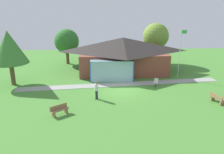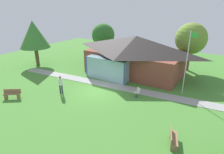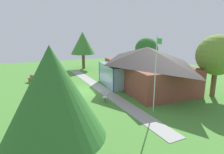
{
  "view_description": "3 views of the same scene",
  "coord_description": "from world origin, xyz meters",
  "px_view_note": "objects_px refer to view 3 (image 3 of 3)",
  "views": [
    {
      "loc": [
        -2.24,
        -22.45,
        8.77
      ],
      "look_at": [
        -0.99,
        1.63,
        0.94
      ],
      "focal_mm": 37.23,
      "sensor_mm": 36.0,
      "label": 1
    },
    {
      "loc": [
        10.16,
        -13.48,
        8.02
      ],
      "look_at": [
        0.94,
        1.2,
        1.28
      ],
      "focal_mm": 30.66,
      "sensor_mm": 36.0,
      "label": 2
    },
    {
      "loc": [
        19.35,
        -4.18,
        6.32
      ],
      "look_at": [
        0.29,
        2.91,
        1.33
      ],
      "focal_mm": 31.24,
      "sensor_mm": 36.0,
      "label": 3
    }
  ],
  "objects_px": {
    "patio_chair_lawn_spare": "(106,97)",
    "tree_west_hedge": "(83,43)",
    "bench_lawn_far_right": "(57,131)",
    "tree_behind_pavilion_left": "(146,49)",
    "tree_behind_pavilion_right": "(217,55)",
    "bench_front_left": "(33,79)",
    "pavilion": "(145,66)",
    "tree_far_east": "(53,94)",
    "visitor_strolling_lawn": "(61,78)",
    "flagpole": "(156,72)"
  },
  "relations": [
    {
      "from": "visitor_strolling_lawn",
      "to": "tree_far_east",
      "type": "height_order",
      "value": "tree_far_east"
    },
    {
      "from": "visitor_strolling_lawn",
      "to": "tree_behind_pavilion_left",
      "type": "bearing_deg",
      "value": -125.94
    },
    {
      "from": "bench_lawn_far_right",
      "to": "bench_front_left",
      "type": "relative_size",
      "value": 1.06
    },
    {
      "from": "visitor_strolling_lawn",
      "to": "tree_west_hedge",
      "type": "height_order",
      "value": "tree_west_hedge"
    },
    {
      "from": "pavilion",
      "to": "tree_far_east",
      "type": "bearing_deg",
      "value": -41.71
    },
    {
      "from": "pavilion",
      "to": "tree_far_east",
      "type": "relative_size",
      "value": 2.04
    },
    {
      "from": "patio_chair_lawn_spare",
      "to": "tree_west_hedge",
      "type": "distance_m",
      "value": 16.17
    },
    {
      "from": "tree_west_hedge",
      "to": "tree_behind_pavilion_left",
      "type": "bearing_deg",
      "value": 61.26
    },
    {
      "from": "bench_lawn_far_right",
      "to": "visitor_strolling_lawn",
      "type": "bearing_deg",
      "value": -114.91
    },
    {
      "from": "pavilion",
      "to": "patio_chair_lawn_spare",
      "type": "xyz_separation_m",
      "value": [
        3.13,
        -5.72,
        -1.9
      ]
    },
    {
      "from": "tree_far_east",
      "to": "tree_behind_pavilion_left",
      "type": "bearing_deg",
      "value": 142.21
    },
    {
      "from": "patio_chair_lawn_spare",
      "to": "tree_behind_pavilion_left",
      "type": "bearing_deg",
      "value": -12.26
    },
    {
      "from": "pavilion",
      "to": "patio_chair_lawn_spare",
      "type": "distance_m",
      "value": 6.79
    },
    {
      "from": "flagpole",
      "to": "pavilion",
      "type": "bearing_deg",
      "value": 155.96
    },
    {
      "from": "visitor_strolling_lawn",
      "to": "bench_lawn_far_right",
      "type": "bearing_deg",
      "value": 118.45
    },
    {
      "from": "pavilion",
      "to": "flagpole",
      "type": "bearing_deg",
      "value": -24.04
    },
    {
      "from": "visitor_strolling_lawn",
      "to": "tree_behind_pavilion_right",
      "type": "distance_m",
      "value": 16.12
    },
    {
      "from": "flagpole",
      "to": "tree_far_east",
      "type": "relative_size",
      "value": 1.01
    },
    {
      "from": "flagpole",
      "to": "tree_west_hedge",
      "type": "height_order",
      "value": "tree_west_hedge"
    },
    {
      "from": "tree_behind_pavilion_left",
      "to": "pavilion",
      "type": "bearing_deg",
      "value": -30.75
    },
    {
      "from": "bench_front_left",
      "to": "tree_behind_pavilion_right",
      "type": "height_order",
      "value": "tree_behind_pavilion_right"
    },
    {
      "from": "patio_chair_lawn_spare",
      "to": "tree_west_hedge",
      "type": "height_order",
      "value": "tree_west_hedge"
    },
    {
      "from": "patio_chair_lawn_spare",
      "to": "tree_behind_pavilion_left",
      "type": "distance_m",
      "value": 15.2
    },
    {
      "from": "tree_west_hedge",
      "to": "tree_far_east",
      "type": "xyz_separation_m",
      "value": [
        24.47,
        -6.33,
        -0.06
      ]
    },
    {
      "from": "bench_lawn_far_right",
      "to": "tree_far_east",
      "type": "bearing_deg",
      "value": 68.58
    },
    {
      "from": "tree_behind_pavilion_right",
      "to": "tree_west_hedge",
      "type": "bearing_deg",
      "value": -153.88
    },
    {
      "from": "pavilion",
      "to": "bench_front_left",
      "type": "xyz_separation_m",
      "value": [
        -6.24,
        -11.97,
        -1.91
      ]
    },
    {
      "from": "bench_lawn_far_right",
      "to": "patio_chair_lawn_spare",
      "type": "distance_m",
      "value": 6.47
    },
    {
      "from": "bench_lawn_far_right",
      "to": "tree_west_hedge",
      "type": "bearing_deg",
      "value": -124.09
    },
    {
      "from": "flagpole",
      "to": "tree_west_hedge",
      "type": "distance_m",
      "value": 19.13
    },
    {
      "from": "pavilion",
      "to": "visitor_strolling_lawn",
      "type": "bearing_deg",
      "value": -110.07
    },
    {
      "from": "pavilion",
      "to": "bench_lawn_far_right",
      "type": "height_order",
      "value": "pavilion"
    },
    {
      "from": "bench_lawn_far_right",
      "to": "tree_behind_pavilion_right",
      "type": "bearing_deg",
      "value": 171.65
    },
    {
      "from": "flagpole",
      "to": "bench_lawn_far_right",
      "type": "height_order",
      "value": "flagpole"
    },
    {
      "from": "tree_west_hedge",
      "to": "tree_behind_pavilion_right",
      "type": "relative_size",
      "value": 1.01
    },
    {
      "from": "bench_lawn_far_right",
      "to": "tree_behind_pavilion_left",
      "type": "relative_size",
      "value": 0.31
    },
    {
      "from": "tree_behind_pavilion_left",
      "to": "tree_behind_pavilion_right",
      "type": "bearing_deg",
      "value": -0.56
    },
    {
      "from": "visitor_strolling_lawn",
      "to": "tree_west_hedge",
      "type": "xyz_separation_m",
      "value": [
        -9.28,
        4.61,
        3.14
      ]
    },
    {
      "from": "tree_behind_pavilion_right",
      "to": "tree_behind_pavilion_left",
      "type": "relative_size",
      "value": 1.15
    },
    {
      "from": "flagpole",
      "to": "visitor_strolling_lawn",
      "type": "relative_size",
      "value": 3.36
    },
    {
      "from": "tree_behind_pavilion_right",
      "to": "tree_behind_pavilion_left",
      "type": "xyz_separation_m",
      "value": [
        -12.97,
        0.13,
        -0.65
      ]
    },
    {
      "from": "pavilion",
      "to": "visitor_strolling_lawn",
      "type": "relative_size",
      "value": 6.81
    },
    {
      "from": "patio_chair_lawn_spare",
      "to": "tree_west_hedge",
      "type": "bearing_deg",
      "value": 26.16
    },
    {
      "from": "pavilion",
      "to": "tree_far_east",
      "type": "distance_m",
      "value": 16.08
    },
    {
      "from": "bench_lawn_far_right",
      "to": "tree_behind_pavilion_left",
      "type": "height_order",
      "value": "tree_behind_pavilion_left"
    },
    {
      "from": "bench_front_left",
      "to": "patio_chair_lawn_spare",
      "type": "distance_m",
      "value": 11.26
    },
    {
      "from": "patio_chair_lawn_spare",
      "to": "tree_far_east",
      "type": "relative_size",
      "value": 0.15
    },
    {
      "from": "tree_behind_pavilion_left",
      "to": "visitor_strolling_lawn",
      "type": "bearing_deg",
      "value": -71.84
    },
    {
      "from": "flagpole",
      "to": "tree_behind_pavilion_left",
      "type": "bearing_deg",
      "value": 152.23
    },
    {
      "from": "flagpole",
      "to": "tree_behind_pavilion_left",
      "type": "relative_size",
      "value": 1.14
    }
  ]
}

